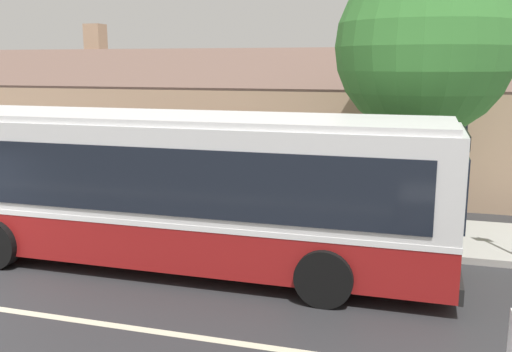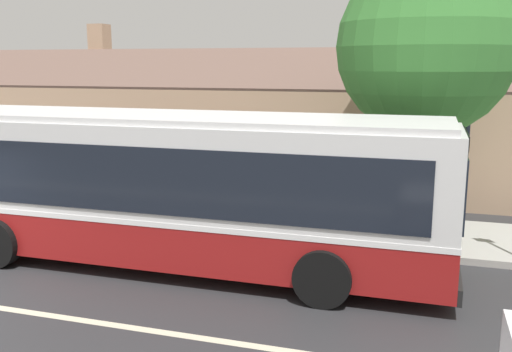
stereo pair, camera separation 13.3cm
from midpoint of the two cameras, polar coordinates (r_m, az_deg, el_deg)
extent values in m
cube|color=#ADAAA3|center=(16.29, -15.04, -3.27)|extent=(60.00, 3.00, 0.15)
cube|color=tan|center=(21.71, -2.28, 4.80)|extent=(21.95, 8.28, 3.24)
cube|color=brown|center=(19.63, -4.37, 10.70)|extent=(22.55, 4.19, 1.43)
cube|color=brown|center=(23.53, -0.62, 10.81)|extent=(22.55, 4.19, 1.43)
cube|color=tan|center=(24.97, -15.22, 13.07)|extent=(0.70, 0.70, 1.20)
cube|color=black|center=(19.00, -13.84, 4.05)|extent=(1.10, 0.06, 1.30)
cube|color=black|center=(16.97, 1.23, 3.55)|extent=(1.10, 0.06, 1.30)
cube|color=black|center=(16.34, 18.79, 2.66)|extent=(1.10, 0.06, 1.30)
cube|color=#4C3323|center=(16.90, 3.60, 0.99)|extent=(1.00, 0.06, 2.10)
cube|color=maroon|center=(11.87, -8.80, -5.28)|extent=(11.31, 2.53, 0.85)
cube|color=white|center=(11.74, -8.87, -3.05)|extent=(11.33, 2.55, 0.10)
cube|color=silver|center=(11.56, -9.00, 1.31)|extent=(11.31, 2.53, 1.71)
cube|color=silver|center=(11.44, -9.14, 5.83)|extent=(11.09, 2.40, 0.12)
cube|color=black|center=(12.71, -6.51, 1.81)|extent=(10.40, 0.06, 1.21)
cube|color=black|center=(10.47, -12.00, -0.38)|extent=(10.40, 0.06, 1.21)
cube|color=black|center=(10.46, 20.25, -0.86)|extent=(0.05, 2.20, 1.21)
cube|color=black|center=(10.33, 20.56, 3.58)|extent=(0.04, 1.75, 0.24)
cube|color=black|center=(10.88, 19.79, -9.04)|extent=(0.09, 2.50, 0.28)
cube|color=#B21919|center=(13.59, -11.87, -3.27)|extent=(3.17, 0.04, 0.60)
cube|color=black|center=(11.81, 13.63, -1.88)|extent=(0.90, 0.03, 2.31)
cylinder|color=black|center=(12.11, 9.12, -5.95)|extent=(1.00, 0.28, 1.00)
cylinder|color=black|center=(9.77, 7.05, -10.14)|extent=(1.00, 0.28, 1.00)
cylinder|color=black|center=(14.50, -17.78, -3.48)|extent=(1.00, 0.28, 1.00)
cube|color=#4C4C4C|center=(16.73, -19.02, -1.28)|extent=(1.59, 0.10, 0.04)
cube|color=#4C4C4C|center=(16.62, -19.31, -1.38)|extent=(1.59, 0.10, 0.04)
cube|color=#4C4C4C|center=(16.50, -19.60, -1.48)|extent=(1.59, 0.10, 0.04)
cube|color=#4C4C4C|center=(16.34, -19.93, -0.55)|extent=(1.59, 0.04, 0.10)
cube|color=#4C4C4C|center=(16.32, -19.97, -0.07)|extent=(1.59, 0.04, 0.10)
cube|color=black|center=(16.30, -17.45, -2.31)|extent=(0.08, 0.43, 0.45)
cube|color=black|center=(17.04, -20.99, -1.97)|extent=(0.08, 0.43, 0.45)
cylinder|color=#4C3828|center=(14.30, 16.24, 0.65)|extent=(0.30, 0.30, 3.06)
sphere|color=#387A33|center=(14.08, 16.89, 12.24)|extent=(4.14, 4.14, 4.14)
camera|label=1|loc=(0.07, -89.68, 0.06)|focal=40.00mm
camera|label=2|loc=(0.07, 90.32, -0.06)|focal=40.00mm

